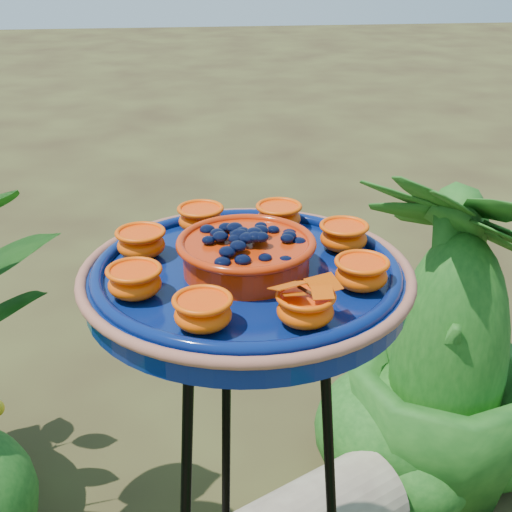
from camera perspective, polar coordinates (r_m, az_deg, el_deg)
tripod_stand at (r=1.22m, az=-0.67°, el=-17.90°), size 0.38×0.38×0.89m
feeder_dish at (r=1.00m, az=-0.78°, el=-1.33°), size 0.53×0.53×0.11m
shrub_back_right at (r=1.83m, az=15.33°, el=-6.40°), size 0.71×0.71×0.89m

